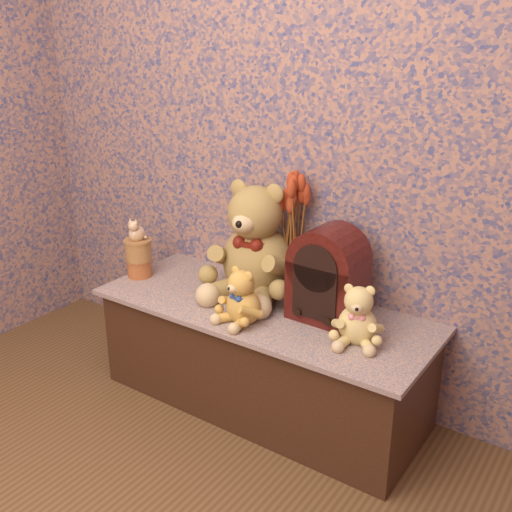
{
  "coord_description": "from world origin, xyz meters",
  "views": [
    {
      "loc": [
        1.25,
        -0.63,
        1.53
      ],
      "look_at": [
        0.0,
        1.18,
        0.7
      ],
      "focal_mm": 42.21,
      "sensor_mm": 36.0,
      "label": 1
    }
  ],
  "objects_px": {
    "teddy_large": "(258,234)",
    "teddy_medium": "(243,293)",
    "ceramic_vase": "(292,273)",
    "teddy_small": "(358,311)",
    "cat_figurine": "(137,229)",
    "cathedral_radio": "(328,273)",
    "biscuit_tin_lower": "(140,268)"
  },
  "relations": [
    {
      "from": "teddy_medium",
      "to": "biscuit_tin_lower",
      "type": "distance_m",
      "value": 0.67
    },
    {
      "from": "teddy_small",
      "to": "cat_figurine",
      "type": "distance_m",
      "value": 1.1
    },
    {
      "from": "teddy_large",
      "to": "cathedral_radio",
      "type": "relative_size",
      "value": 1.4
    },
    {
      "from": "teddy_medium",
      "to": "ceramic_vase",
      "type": "height_order",
      "value": "teddy_medium"
    },
    {
      "from": "cat_figurine",
      "to": "teddy_medium",
      "type": "bearing_deg",
      "value": -24.82
    },
    {
      "from": "biscuit_tin_lower",
      "to": "cat_figurine",
      "type": "height_order",
      "value": "cat_figurine"
    },
    {
      "from": "cathedral_radio",
      "to": "teddy_medium",
      "type": "bearing_deg",
      "value": -139.14
    },
    {
      "from": "cathedral_radio",
      "to": "ceramic_vase",
      "type": "height_order",
      "value": "cathedral_radio"
    },
    {
      "from": "teddy_large",
      "to": "teddy_medium",
      "type": "relative_size",
      "value": 2.23
    },
    {
      "from": "teddy_large",
      "to": "ceramic_vase",
      "type": "distance_m",
      "value": 0.22
    },
    {
      "from": "teddy_medium",
      "to": "cat_figurine",
      "type": "relative_size",
      "value": 2.15
    },
    {
      "from": "teddy_small",
      "to": "biscuit_tin_lower",
      "type": "xyz_separation_m",
      "value": [
        -1.1,
        -0.01,
        -0.08
      ]
    },
    {
      "from": "teddy_large",
      "to": "cathedral_radio",
      "type": "height_order",
      "value": "teddy_large"
    },
    {
      "from": "teddy_large",
      "to": "teddy_small",
      "type": "relative_size",
      "value": 2.19
    },
    {
      "from": "teddy_medium",
      "to": "biscuit_tin_lower",
      "type": "height_order",
      "value": "teddy_medium"
    },
    {
      "from": "teddy_small",
      "to": "cathedral_radio",
      "type": "relative_size",
      "value": 0.64
    },
    {
      "from": "ceramic_vase",
      "to": "teddy_small",
      "type": "bearing_deg",
      "value": -28.2
    },
    {
      "from": "teddy_medium",
      "to": "ceramic_vase",
      "type": "relative_size",
      "value": 1.24
    },
    {
      "from": "teddy_small",
      "to": "ceramic_vase",
      "type": "xyz_separation_m",
      "value": [
        -0.42,
        0.22,
        -0.03
      ]
    },
    {
      "from": "ceramic_vase",
      "to": "cat_figurine",
      "type": "height_order",
      "value": "cat_figurine"
    },
    {
      "from": "teddy_small",
      "to": "ceramic_vase",
      "type": "relative_size",
      "value": 1.27
    },
    {
      "from": "biscuit_tin_lower",
      "to": "cat_figurine",
      "type": "xyz_separation_m",
      "value": [
        0.0,
        0.0,
        0.19
      ]
    },
    {
      "from": "teddy_small",
      "to": "ceramic_vase",
      "type": "distance_m",
      "value": 0.47
    },
    {
      "from": "teddy_small",
      "to": "cat_figurine",
      "type": "xyz_separation_m",
      "value": [
        -1.1,
        -0.01,
        0.11
      ]
    },
    {
      "from": "teddy_small",
      "to": "cat_figurine",
      "type": "height_order",
      "value": "cat_figurine"
    },
    {
      "from": "teddy_medium",
      "to": "teddy_small",
      "type": "bearing_deg",
      "value": 26.58
    },
    {
      "from": "teddy_large",
      "to": "ceramic_vase",
      "type": "relative_size",
      "value": 2.77
    },
    {
      "from": "teddy_large",
      "to": "teddy_small",
      "type": "distance_m",
      "value": 0.59
    },
    {
      "from": "biscuit_tin_lower",
      "to": "teddy_large",
      "type": "bearing_deg",
      "value": 16.9
    },
    {
      "from": "ceramic_vase",
      "to": "cat_figurine",
      "type": "relative_size",
      "value": 1.73
    },
    {
      "from": "teddy_large",
      "to": "teddy_small",
      "type": "xyz_separation_m",
      "value": [
        0.55,
        -0.16,
        -0.14
      ]
    },
    {
      "from": "ceramic_vase",
      "to": "teddy_large",
      "type": "bearing_deg",
      "value": -153.44
    }
  ]
}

